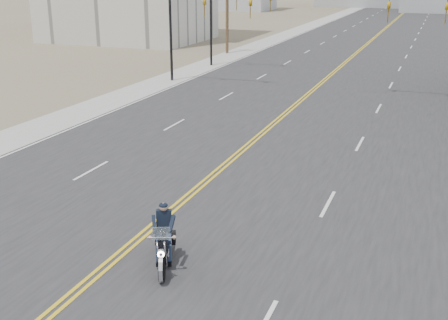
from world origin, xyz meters
The scene contains 5 objects.
road centered at (0.00, 70.00, 0.01)m, with size 20.00×200.00×0.01m, color #303033.
sidewalk_left centered at (-11.50, 70.00, 0.01)m, with size 3.00×200.00×0.01m, color #A5A5A0.
traffic_mast_left centered at (-8.98, 32.00, 4.94)m, with size 7.10×0.26×7.00m.
traffic_mast_far centered at (-9.31, 40.00, 4.87)m, with size 6.10×0.26×7.00m.
motorcyclist centered at (1.51, 5.91, 0.90)m, with size 0.99×2.31×1.80m, color black, non-canonical shape.
Camera 1 is at (8.19, -6.75, 7.93)m, focal length 45.00 mm.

